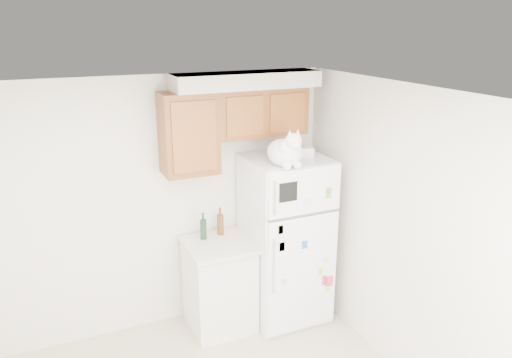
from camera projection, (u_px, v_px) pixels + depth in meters
room_shell at (206, 237)px, 3.09m from camera, size 3.84×4.04×2.52m
refrigerator at (285, 239)px, 5.02m from camera, size 0.76×0.78×1.70m
base_counter at (219, 284)px, 4.93m from camera, size 0.64×0.64×0.92m
cat at (286, 152)px, 4.45m from camera, size 0.36×0.52×0.37m
storage_box_back at (290, 148)px, 4.93m from camera, size 0.20×0.16×0.10m
storage_box_front at (305, 152)px, 4.79m from camera, size 0.18×0.15×0.09m
bottle_green at (203, 226)px, 4.82m from camera, size 0.06×0.06×0.27m
bottle_amber at (220, 221)px, 4.92m from camera, size 0.07×0.07×0.28m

